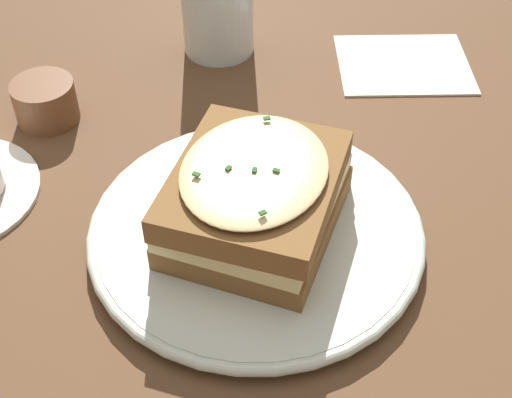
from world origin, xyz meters
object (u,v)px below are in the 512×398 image
at_px(dinner_plate, 256,231).
at_px(sandwich, 255,197).
at_px(napkin, 404,63).
at_px(condiment_pot, 45,102).

distance_m(dinner_plate, sandwich, 0.04).
bearing_deg(napkin, sandwich, -127.63).
xyz_separation_m(dinner_plate, napkin, (0.17, 0.22, -0.01)).
relative_size(dinner_plate, sandwich, 1.50).
relative_size(dinner_plate, napkin, 1.95).
distance_m(napkin, condiment_pot, 0.35).
relative_size(napkin, condiment_pot, 2.32).
bearing_deg(napkin, condiment_pot, -171.14).
height_order(sandwich, napkin, sandwich).
height_order(sandwich, condiment_pot, sandwich).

